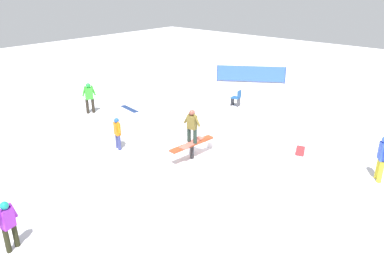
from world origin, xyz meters
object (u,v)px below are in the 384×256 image
at_px(bystander_blue, 382,156).
at_px(loose_snowboard_navy, 129,109).
at_px(rail_feature, 192,145).
at_px(backpack_on_snow, 300,151).
at_px(main_rider_on_rail, 192,127).
at_px(bystander_orange, 117,132).
at_px(folding_chair, 236,99).
at_px(bystander_green, 89,96).
at_px(bystander_purple, 8,223).

bearing_deg(bystander_blue, loose_snowboard_navy, 62.58).
relative_size(rail_feature, backpack_on_snow, 5.99).
distance_m(loose_snowboard_navy, backpack_on_snow, 9.24).
height_order(main_rider_on_rail, bystander_blue, main_rider_on_rail).
relative_size(bystander_orange, backpack_on_snow, 3.83).
height_order(rail_feature, bystander_orange, bystander_orange).
bearing_deg(bystander_blue, backpack_on_snow, 57.89).
bearing_deg(rail_feature, loose_snowboard_navy, -104.33).
bearing_deg(bystander_blue, folding_chair, 36.65).
height_order(rail_feature, bystander_blue, bystander_blue).
relative_size(bystander_blue, loose_snowboard_navy, 1.15).
height_order(rail_feature, bystander_green, bystander_green).
xyz_separation_m(main_rider_on_rail, bystander_purple, (6.79, -0.04, -0.51)).
height_order(bystander_purple, bystander_blue, bystander_blue).
xyz_separation_m(rail_feature, bystander_purple, (6.79, -0.04, 0.23)).
xyz_separation_m(loose_snowboard_navy, folding_chair, (-4.09, 3.92, 0.40)).
height_order(rail_feature, bystander_purple, bystander_purple).
bearing_deg(bystander_orange, backpack_on_snow, 53.99).
xyz_separation_m(main_rider_on_rail, loose_snowboard_navy, (-2.21, -6.27, -1.27)).
height_order(bystander_orange, backpack_on_snow, bystander_orange).
bearing_deg(folding_chair, bystander_purple, 0.17).
bearing_deg(rail_feature, bystander_orange, -60.37).
distance_m(main_rider_on_rail, bystander_blue, 6.48).
bearing_deg(loose_snowboard_navy, bystander_orange, 144.62).
bearing_deg(bystander_orange, bystander_blue, 43.38).
height_order(main_rider_on_rail, bystander_purple, main_rider_on_rail).
bearing_deg(rail_feature, folding_chair, -154.43).
height_order(bystander_orange, bystander_blue, bystander_blue).
bearing_deg(backpack_on_snow, bystander_blue, -19.04).
height_order(bystander_purple, bystander_green, bystander_green).
bearing_deg(folding_chair, rail_feature, 10.62).
distance_m(bystander_green, bystander_blue, 13.27).
relative_size(bystander_green, bystander_blue, 0.97).
bearing_deg(backpack_on_snow, bystander_purple, -124.52).
bearing_deg(rail_feature, bystander_green, -89.14).
xyz_separation_m(main_rider_on_rail, bystander_orange, (1.27, -2.78, -0.55)).
distance_m(rail_feature, backpack_on_snow, 4.19).
distance_m(bystander_orange, folding_chair, 7.59).
height_order(main_rider_on_rail, bystander_orange, main_rider_on_rail).
xyz_separation_m(bystander_orange, loose_snowboard_navy, (-3.48, -3.49, -0.72)).
bearing_deg(loose_snowboard_navy, bystander_green, 68.73).
distance_m(folding_chair, backpack_on_snow, 6.27).
relative_size(bystander_green, bystander_orange, 1.19).
relative_size(bystander_green, loose_snowboard_navy, 1.11).
bearing_deg(rail_feature, bystander_blue, 121.51).
height_order(main_rider_on_rail, bystander_green, main_rider_on_rail).
distance_m(main_rider_on_rail, folding_chair, 6.78).
relative_size(folding_chair, backpack_on_snow, 2.59).
relative_size(main_rider_on_rail, bystander_green, 0.86).
bearing_deg(rail_feature, bystander_purple, 4.78).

